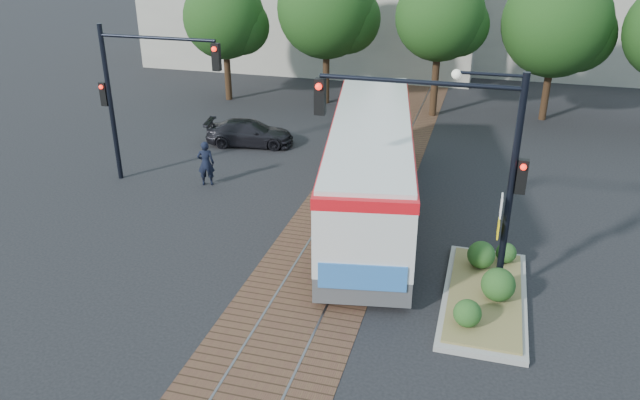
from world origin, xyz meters
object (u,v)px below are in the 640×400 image
(signal_pole_main, at_px, (464,151))
(signal_pole_left, at_px, (134,84))
(traffic_island, at_px, (486,288))
(parked_car, at_px, (250,133))
(officer, at_px, (206,163))
(city_bus, at_px, (370,161))

(signal_pole_main, bearing_deg, signal_pole_left, 158.55)
(traffic_island, xyz_separation_m, parked_car, (-10.81, 9.98, 0.24))
(officer, bearing_deg, parked_car, -107.72)
(city_bus, relative_size, signal_pole_left, 2.13)
(signal_pole_main, xyz_separation_m, parked_car, (-9.85, 9.89, -3.59))
(officer, bearing_deg, signal_pole_left, -11.72)
(traffic_island, relative_size, parked_car, 1.32)
(traffic_island, height_order, signal_pole_left, signal_pole_left)
(city_bus, bearing_deg, traffic_island, -57.54)
(traffic_island, height_order, signal_pole_main, signal_pole_main)
(signal_pole_left, bearing_deg, traffic_island, -20.36)
(signal_pole_main, height_order, officer, signal_pole_main)
(signal_pole_left, bearing_deg, city_bus, -1.82)
(officer, xyz_separation_m, parked_car, (-0.10, 4.77, -0.31))
(traffic_island, relative_size, signal_pole_left, 0.87)
(signal_pole_left, distance_m, parked_car, 6.51)
(city_bus, xyz_separation_m, signal_pole_left, (-9.00, 0.29, 2.00))
(signal_pole_left, height_order, officer, signal_pole_left)
(officer, relative_size, parked_car, 0.45)
(city_bus, height_order, traffic_island, city_bus)
(signal_pole_main, distance_m, parked_car, 14.42)
(signal_pole_main, relative_size, signal_pole_left, 1.00)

